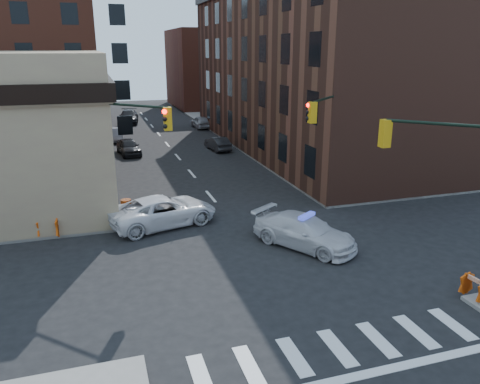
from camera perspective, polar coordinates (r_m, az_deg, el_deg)
ground at (r=21.49m, az=2.95°, el=-8.31°), size 140.00×140.00×0.00m
sidewalk_ne at (r=59.71m, az=12.92°, el=7.92°), size 34.00×54.50×0.15m
commercial_row_ne at (r=45.29m, az=8.85°, el=14.15°), size 14.00×34.00×14.00m
filler_nw at (r=80.68m, az=-24.82°, el=14.79°), size 20.00×18.00×16.00m
filler_ne at (r=79.02m, az=-2.20°, el=14.82°), size 16.00×16.00×12.00m
signal_pole_se at (r=18.62m, az=27.19°, el=0.86°), size 5.40×5.27×8.00m
signal_pole_nw at (r=24.01m, az=-14.74°, el=4.83°), size 3.58×3.67×8.00m
signal_pole_ne at (r=27.15m, az=10.81°, el=6.48°), size 3.67×3.58×8.00m
tree_ne_near at (r=46.78m, az=0.57°, el=10.12°), size 3.00×3.00×4.85m
tree_ne_far at (r=54.39m, az=-2.08°, el=11.10°), size 3.00×3.00×4.85m
police_car at (r=22.82m, az=7.87°, el=-4.80°), size 4.65×5.57×1.52m
pickup at (r=25.59m, az=-9.34°, el=-2.29°), size 6.33×4.13×1.62m
parked_car_wnear at (r=43.38m, az=-13.42°, el=5.38°), size 2.20×4.38×1.43m
parked_car_wfar at (r=50.28m, az=-14.80°, el=6.77°), size 1.69×4.00×1.29m
parked_car_wdeep at (r=61.91m, az=-13.41°, el=8.91°), size 2.98×5.92×1.65m
parked_car_enear at (r=44.15m, az=-2.74°, el=5.93°), size 1.78×4.00×1.28m
parked_car_efar at (r=56.84m, az=-4.80°, el=8.52°), size 1.83×4.33×1.46m
pedestrian_a at (r=26.08m, az=-20.97°, el=-2.39°), size 0.75×0.69×1.73m
pedestrian_b at (r=27.28m, az=-24.34°, el=-1.82°), size 0.92×0.73×1.85m
pedestrian_c at (r=29.11m, az=-22.70°, el=-0.34°), size 1.26×0.97×1.99m
barrel_road at (r=24.47m, az=7.45°, el=-3.81°), size 0.77×0.77×1.07m
barrel_bank at (r=27.34m, az=-13.69°, el=-1.94°), size 0.76×0.76×1.03m
barricade_se_a at (r=20.14m, az=26.74°, el=-10.38°), size 0.64×1.11×0.80m
barricade_nw_a at (r=26.16m, az=-21.13°, el=-3.41°), size 1.17×0.73×0.82m
barricade_nw_b at (r=25.50m, az=-22.23°, el=-3.97°), size 1.30×0.84×0.90m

